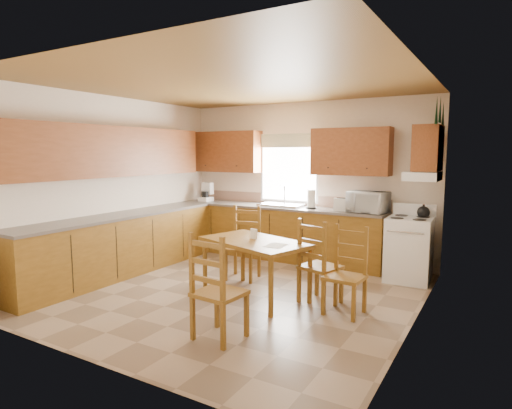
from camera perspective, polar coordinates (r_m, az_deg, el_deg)
The scene contains 35 objects.
floor at distance 5.80m, azimuth -2.83°, elevation -11.57°, with size 4.50×4.50×0.00m, color #877058.
ceiling at distance 5.57m, azimuth -3.00°, elevation 15.80°, with size 4.50×4.50×0.00m, color brown.
wall_left at distance 7.01m, azimuth -18.52°, elevation 2.57°, with size 4.50×4.50×0.00m, color beige.
wall_right at distance 4.70m, azimuth 20.74°, elevation 0.47°, with size 4.50×4.50×0.00m, color beige.
wall_back at distance 7.51m, azimuth 6.53°, elevation 3.15°, with size 4.50×4.50×0.00m, color beige.
wall_front at distance 3.86m, azimuth -21.52°, elevation -0.89°, with size 4.50×4.50×0.00m, color beige.
lower_cab_back at distance 7.51m, azimuth 2.89°, elevation -3.81°, with size 3.75×0.60×0.88m, color brown.
lower_cab_left at distance 6.82m, azimuth -17.50°, elevation -5.25°, with size 0.60×3.60×0.88m, color brown.
counter_back at distance 7.44m, azimuth 2.91°, elevation -0.33°, with size 3.75×0.63×0.04m, color #59514B.
counter_left at distance 6.74m, azimuth -17.64°, elevation -1.42°, with size 0.63×3.60×0.04m, color #59514B.
backsplash at distance 7.68m, azimuth 3.91°, elevation 0.72°, with size 3.75×0.01×0.18m, color #9A7561.
upper_cab_back_left at distance 8.10m, azimuth -4.05°, elevation 7.03°, with size 1.41×0.33×0.75m, color brown.
upper_cab_back_right at distance 7.03m, azimuth 12.54°, elevation 6.89°, with size 1.25×0.33×0.75m, color brown.
upper_cab_left at distance 6.77m, azimuth -18.71°, elevation 6.69°, with size 0.33×3.60×0.75m, color brown.
upper_cab_stove at distance 6.33m, azimuth 21.95°, elevation 6.97°, with size 0.33×0.62×0.62m, color brown.
range_hood at distance 6.34m, azimuth 21.35°, elevation 3.56°, with size 0.44×0.62×0.12m, color silver.
window_frame at distance 7.59m, azimuth 4.38°, elevation 4.73°, with size 1.13×0.02×1.18m, color silver.
window_pane at distance 7.59m, azimuth 4.37°, elevation 4.73°, with size 1.05×0.01×1.10m, color white.
window_valance at distance 7.56m, azimuth 4.32°, elevation 8.51°, with size 1.19×0.01×0.24m, color #5C7344.
sink_basin at distance 7.40m, azimuth 3.43°, elevation -0.06°, with size 0.75×0.45×0.04m, color silver.
pine_decal_a at distance 6.01m, azimuth 22.96°, elevation 11.54°, with size 0.22×0.22×0.36m, color #0F3217.
pine_decal_b at distance 6.33m, azimuth 23.36°, elevation 11.62°, with size 0.22×0.22×0.36m, color #0F3217.
pine_decal_c at distance 6.65m, azimuth 23.68°, elevation 11.02°, with size 0.22×0.22×0.36m, color #0F3217.
stove at distance 6.56m, azimuth 19.70°, elevation -5.73°, with size 0.61×0.63×0.90m, color silver.
coffeemaker at distance 8.19m, azimuth -6.71°, elevation 1.74°, with size 0.22×0.26×0.37m, color silver.
paper_towel at distance 7.14m, azimuth 7.39°, elevation 0.72°, with size 0.13×0.13×0.31m, color white.
toaster at distance 6.92m, azimuth 11.32°, elevation -0.01°, with size 0.24×0.15×0.20m, color silver.
microwave at distance 6.82m, azimuth 14.70°, elevation 0.31°, with size 0.54×0.39×0.32m, color silver.
dining_table at distance 5.52m, azimuth -0.12°, elevation -8.54°, with size 1.38×0.79×0.74m, color brown.
chair_near_left at distance 4.30m, azimuth -4.89°, elevation -10.79°, with size 0.45×0.43×1.07m, color brown.
chair_near_right at distance 5.32m, azimuth 8.60°, elevation -7.51°, with size 0.44×0.42×1.04m, color brown.
chair_far_left at distance 6.25m, azimuth -1.79°, elevation -5.22°, with size 0.44×0.42×1.05m, color brown.
chair_far_right at distance 5.02m, azimuth 11.77°, elevation -8.74°, with size 0.42×0.40×1.00m, color brown.
table_paper at distance 5.13m, azimuth 2.66°, elevation -5.47°, with size 0.21×0.29×0.00m, color white.
table_card at distance 5.51m, azimuth -0.30°, elevation -3.93°, with size 0.10×0.02×0.13m, color white.
Camera 1 is at (3.01, -4.61, 1.84)m, focal length 30.00 mm.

